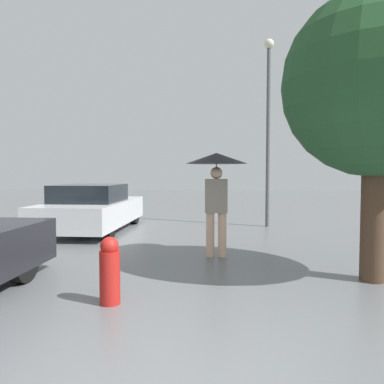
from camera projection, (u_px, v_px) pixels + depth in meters
pedestrian at (216, 173)px, 6.71m from camera, size 1.10×1.10×1.88m
parked_car_farthest at (92, 209)px, 9.86m from camera, size 1.83×4.05×1.21m
tree at (377, 85)px, 5.13m from camera, size 2.59×2.59×4.04m
street_lamp at (268, 115)px, 10.43m from camera, size 0.27×0.27×5.22m
fire_hydrant at (110, 271)px, 4.32m from camera, size 0.24×0.24×0.78m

